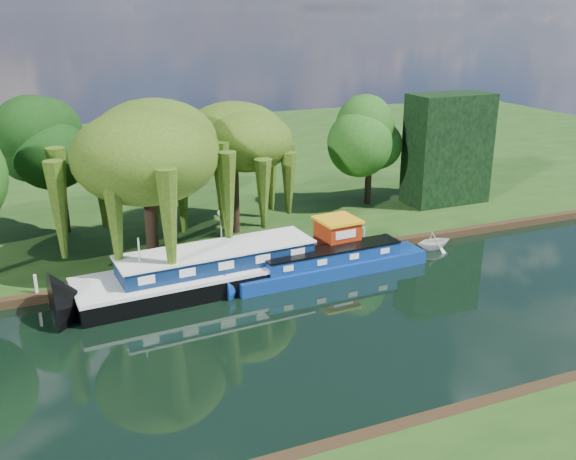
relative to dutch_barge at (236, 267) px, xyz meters
name	(u,v)px	position (x,y,z in m)	size (l,w,h in m)	color
ground	(280,337)	(-0.15, -6.69, -0.88)	(120.00, 120.00, 0.00)	black
far_bank	(140,169)	(-0.15, 27.31, -0.66)	(120.00, 52.00, 0.45)	#17380F
dutch_barge	(236,267)	(0.00, 0.00, 0.00)	(17.08, 4.91, 3.56)	black
narrowboat	(332,264)	(5.31, -1.01, -0.28)	(11.65, 2.43, 1.69)	navy
red_dinghy	(109,305)	(-6.85, -0.17, -0.88)	(2.51, 3.52, 0.73)	maroon
white_cruiser	(433,249)	(12.95, 0.08, -0.88)	(2.01, 2.33, 1.23)	silver
willow_left	(146,154)	(-3.70, 3.95, 5.79)	(7.15, 7.15, 8.57)	black
willow_right	(232,150)	(2.19, 6.86, 4.94)	(6.04, 6.04, 7.36)	black
tree_far_mid	(56,147)	(-7.93, 11.03, 5.13)	(4.93, 4.93, 8.06)	black
tree_far_right	(370,140)	(13.29, 9.03, 4.32)	(4.21, 4.21, 6.89)	black
conifer_hedge	(448,149)	(18.85, 7.31, 3.57)	(6.00, 3.00, 8.00)	black
lamppost	(221,219)	(0.35, 3.81, 1.54)	(0.36, 0.36, 2.56)	silver
mooring_posts	(215,257)	(-0.65, 1.71, 0.07)	(19.16, 0.16, 1.00)	silver
reeds_near	(516,378)	(6.73, -14.27, -0.33)	(33.70, 1.50, 1.10)	#1F4D14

